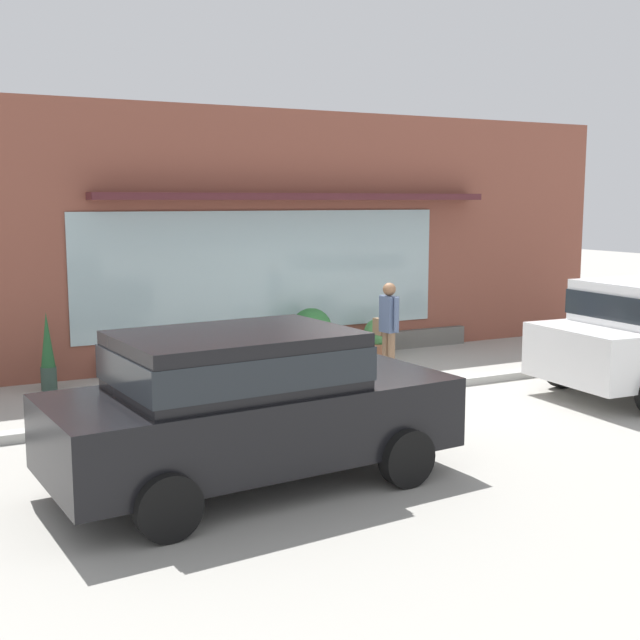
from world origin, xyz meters
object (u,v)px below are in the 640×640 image
object	(u,v)px
potted_plant_window_right	(213,352)
potted_plant_low_front	(379,336)
parked_car_black	(247,400)
fire_hydrant	(346,356)
pedestrian_with_handbag	(388,324)
potted_plant_near_hydrant	(48,353)
potted_plant_trailing_edge	(311,333)

from	to	relation	value
potted_plant_window_right	potted_plant_low_front	bearing A→B (deg)	2.10
parked_car_black	potted_plant_low_front	bearing A→B (deg)	43.58
fire_hydrant	parked_car_black	xyz separation A→B (m)	(-3.23, -3.71, 0.47)
pedestrian_with_handbag	potted_plant_low_front	world-z (taller)	pedestrian_with_handbag
pedestrian_with_handbag	potted_plant_window_right	distance (m)	2.98
potted_plant_low_front	potted_plant_near_hydrant	world-z (taller)	potted_plant_near_hydrant
pedestrian_with_handbag	potted_plant_low_front	bearing A→B (deg)	-33.57
fire_hydrant	potted_plant_low_front	size ratio (longest dim) A/B	1.21
potted_plant_near_hydrant	potted_plant_window_right	distance (m)	2.67
potted_plant_low_front	potted_plant_window_right	size ratio (longest dim) A/B	0.90
potted_plant_near_hydrant	parked_car_black	bearing A→B (deg)	-78.36
pedestrian_with_handbag	potted_plant_near_hydrant	world-z (taller)	pedestrian_with_handbag
potted_plant_low_front	potted_plant_near_hydrant	distance (m)	6.00
pedestrian_with_handbag	potted_plant_near_hydrant	bearing A→B (deg)	64.61
pedestrian_with_handbag	potted_plant_window_right	bearing A→B (deg)	49.65
pedestrian_with_handbag	potted_plant_low_front	distance (m)	2.03
parked_car_black	potted_plant_low_front	world-z (taller)	parked_car_black
fire_hydrant	potted_plant_trailing_edge	distance (m)	1.72
potted_plant_low_front	potted_plant_trailing_edge	size ratio (longest dim) A/B	0.72
fire_hydrant	potted_plant_near_hydrant	xyz separation A→B (m)	(-4.34, 1.71, 0.14)
fire_hydrant	potted_plant_window_right	bearing A→B (deg)	136.29
parked_car_black	potted_plant_trailing_edge	xyz separation A→B (m)	(3.45, 5.41, -0.35)
fire_hydrant	potted_plant_trailing_edge	bearing A→B (deg)	82.42
pedestrian_with_handbag	potted_plant_window_right	xyz separation A→B (m)	(-2.44, 1.63, -0.53)
potted_plant_trailing_edge	potted_plant_window_right	distance (m)	1.91
potted_plant_low_front	pedestrian_with_handbag	bearing A→B (deg)	-116.92
potted_plant_near_hydrant	potted_plant_window_right	xyz separation A→B (m)	(2.66, -0.10, -0.20)
fire_hydrant	potted_plant_trailing_edge	xyz separation A→B (m)	(0.23, 1.70, 0.12)
fire_hydrant	potted_plant_near_hydrant	bearing A→B (deg)	158.54
fire_hydrant	potted_plant_window_right	xyz separation A→B (m)	(-1.68, 1.60, -0.05)
fire_hydrant	potted_plant_low_front	distance (m)	2.39
potted_plant_trailing_edge	parked_car_black	bearing A→B (deg)	-122.54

